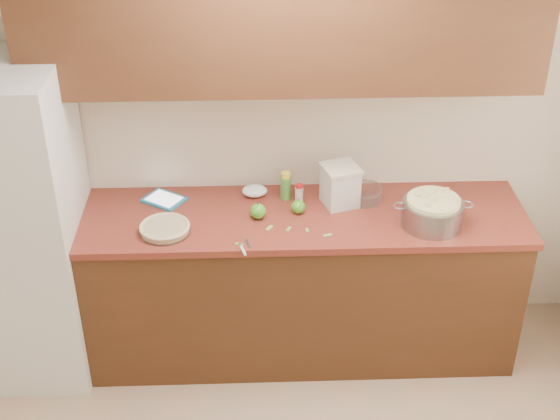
{
  "coord_description": "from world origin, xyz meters",
  "views": [
    {
      "loc": [
        -0.15,
        -2.1,
        3.15
      ],
      "look_at": [
        -0.02,
        1.43,
        0.98
      ],
      "focal_mm": 50.0,
      "sensor_mm": 36.0,
      "label": 1
    }
  ],
  "objects_px": {
    "flour_canister": "(340,185)",
    "colander": "(432,212)",
    "tablet": "(164,200)",
    "pie": "(165,228)"
  },
  "relations": [
    {
      "from": "pie",
      "to": "colander",
      "type": "xyz_separation_m",
      "value": [
        1.4,
        0.02,
        0.05
      ]
    },
    {
      "from": "colander",
      "to": "flour_canister",
      "type": "xyz_separation_m",
      "value": [
        -0.46,
        0.23,
        0.04
      ]
    },
    {
      "from": "pie",
      "to": "tablet",
      "type": "distance_m",
      "value": 0.32
    },
    {
      "from": "tablet",
      "to": "colander",
      "type": "bearing_deg",
      "value": 21.63
    },
    {
      "from": "colander",
      "to": "tablet",
      "type": "height_order",
      "value": "colander"
    },
    {
      "from": "flour_canister",
      "to": "tablet",
      "type": "height_order",
      "value": "flour_canister"
    },
    {
      "from": "pie",
      "to": "flour_canister",
      "type": "xyz_separation_m",
      "value": [
        0.94,
        0.25,
        0.09
      ]
    },
    {
      "from": "pie",
      "to": "tablet",
      "type": "height_order",
      "value": "pie"
    },
    {
      "from": "flour_canister",
      "to": "colander",
      "type": "bearing_deg",
      "value": -26.53
    },
    {
      "from": "flour_canister",
      "to": "tablet",
      "type": "bearing_deg",
      "value": 176.13
    }
  ]
}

